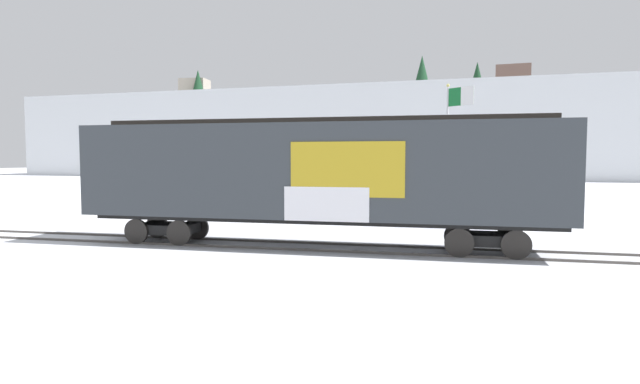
% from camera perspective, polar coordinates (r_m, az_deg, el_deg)
% --- Properties ---
extents(ground_plane, '(260.00, 260.00, 0.00)m').
position_cam_1_polar(ground_plane, '(18.13, 0.36, -6.18)').
color(ground_plane, silver).
extents(track, '(59.97, 5.75, 0.08)m').
position_cam_1_polar(track, '(18.04, 1.92, -6.11)').
color(track, '#4C4742').
rests_on(track, ground_plane).
extents(freight_car, '(16.64, 3.97, 4.52)m').
position_cam_1_polar(freight_car, '(17.94, -0.52, 2.13)').
color(freight_car, '#33383D').
rests_on(freight_car, ground_plane).
extents(flagpole, '(1.49, 1.00, 7.24)m').
position_cam_1_polar(flagpole, '(29.72, 14.53, 7.06)').
color(flagpole, silver).
rests_on(flagpole, ground_plane).
extents(hillside, '(143.08, 41.15, 18.12)m').
position_cam_1_polar(hillside, '(94.13, 13.64, 6.02)').
color(hillside, silver).
rests_on(hillside, ground_plane).
extents(parked_car_white, '(4.66, 1.87, 1.51)m').
position_cam_1_polar(parked_car_white, '(25.71, -3.27, -1.47)').
color(parked_car_white, silver).
rests_on(parked_car_white, ground_plane).
extents(parked_car_blue, '(4.49, 2.06, 1.63)m').
position_cam_1_polar(parked_car_blue, '(24.56, 10.75, -1.71)').
color(parked_car_blue, navy).
rests_on(parked_car_blue, ground_plane).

